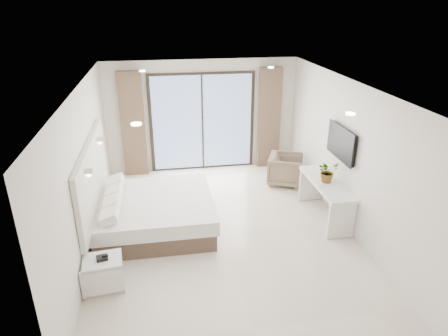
{
  "coord_description": "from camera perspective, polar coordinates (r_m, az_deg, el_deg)",
  "views": [
    {
      "loc": [
        -1.04,
        -6.27,
        4.0
      ],
      "look_at": [
        0.08,
        0.4,
        1.11
      ],
      "focal_mm": 32.0,
      "sensor_mm": 36.0,
      "label": 1
    }
  ],
  "objects": [
    {
      "name": "bed",
      "position": [
        7.58,
        -9.95,
        -6.33
      ],
      "size": [
        2.13,
        2.03,
        0.73
      ],
      "color": "brown",
      "rests_on": "ground"
    },
    {
      "name": "ground",
      "position": [
        7.51,
        -0.13,
        -9.04
      ],
      "size": [
        6.2,
        6.2,
        0.0
      ],
      "primitive_type": "plane",
      "color": "beige",
      "rests_on": "ground"
    },
    {
      "name": "armchair",
      "position": [
        9.3,
        8.81,
        -0.01
      ],
      "size": [
        0.93,
        0.96,
        0.77
      ],
      "primitive_type": "imported",
      "rotation": [
        0.0,
        0.0,
        1.17
      ],
      "color": "#856E57",
      "rests_on": "ground"
    },
    {
      "name": "room_shell",
      "position": [
        7.51,
        -2.64,
        4.34
      ],
      "size": [
        4.62,
        6.22,
        2.72
      ],
      "color": "silver",
      "rests_on": "ground"
    },
    {
      "name": "plant",
      "position": [
        7.8,
        14.57,
        -0.76
      ],
      "size": [
        0.46,
        0.49,
        0.33
      ],
      "primitive_type": "imported",
      "rotation": [
        0.0,
        0.0,
        0.19
      ],
      "color": "#33662D",
      "rests_on": "console_desk"
    },
    {
      "name": "phone",
      "position": [
        6.17,
        -17.04,
        -12.18
      ],
      "size": [
        0.18,
        0.16,
        0.05
      ],
      "primitive_type": "cube",
      "rotation": [
        0.0,
        0.0,
        0.23
      ],
      "color": "black",
      "rests_on": "nightstand"
    },
    {
      "name": "nightstand",
      "position": [
        6.34,
        -16.76,
        -14.25
      ],
      "size": [
        0.6,
        0.51,
        0.5
      ],
      "rotation": [
        0.0,
        0.0,
        0.1
      ],
      "color": "silver",
      "rests_on": "ground"
    },
    {
      "name": "console_desk",
      "position": [
        7.93,
        14.36,
        -3.27
      ],
      "size": [
        0.52,
        1.67,
        0.77
      ],
      "color": "silver",
      "rests_on": "ground"
    }
  ]
}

